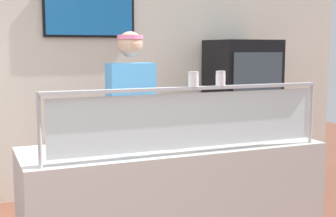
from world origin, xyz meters
TOP-DOWN VIEW (x-y plane):
  - shop_rear_unit at (1.04, 2.53)m, footprint 6.49×0.13m
  - serving_counter at (1.04, 0.36)m, footprint 2.09×0.72m
  - sneeze_guard at (1.04, 0.06)m, footprint 1.91×0.06m
  - pizza_tray at (1.02, 0.44)m, footprint 0.46×0.46m
  - pizza_server at (0.99, 0.42)m, footprint 0.14×0.29m
  - parmesan_shaker at (1.05, 0.06)m, footprint 0.07×0.07m
  - pepper_flake_shaker at (1.25, 0.06)m, footprint 0.06×0.06m
  - worker_figure at (0.99, 1.11)m, footprint 0.41×0.50m
  - drink_fridge at (2.66, 2.09)m, footprint 0.72×0.66m

SIDE VIEW (x-z plane):
  - serving_counter at x=1.04m, z-range 0.00..0.95m
  - drink_fridge at x=2.66m, z-range 0.00..1.72m
  - pizza_tray at x=1.02m, z-range 0.95..0.98m
  - pizza_server at x=0.99m, z-range 0.99..0.99m
  - worker_figure at x=0.99m, z-range 0.13..1.89m
  - sneeze_guard at x=1.04m, z-range 1.01..1.44m
  - shop_rear_unit at x=1.04m, z-range 0.01..2.71m
  - parmesan_shaker at x=1.05m, z-range 1.38..1.47m
  - pepper_flake_shaker at x=1.25m, z-range 1.38..1.47m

